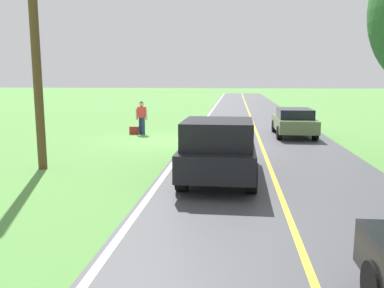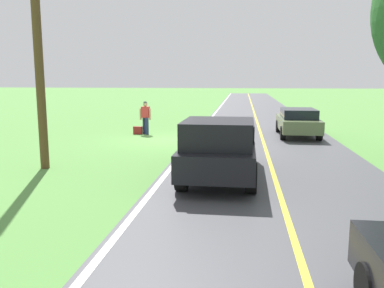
# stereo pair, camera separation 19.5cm
# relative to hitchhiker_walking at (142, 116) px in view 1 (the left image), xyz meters

# --- Properties ---
(ground_plane) EXTENTS (200.00, 200.00, 0.00)m
(ground_plane) POSITION_rel_hitchhiker_walking_xyz_m (-1.39, 1.86, -0.98)
(ground_plane) COLOR #568E42
(road_surface) EXTENTS (6.96, 120.00, 0.00)m
(road_surface) POSITION_rel_hitchhiker_walking_xyz_m (-6.05, 1.86, -0.98)
(road_surface) COLOR #47474C
(road_surface) RESTS_ON ground
(lane_edge_line) EXTENTS (0.16, 117.60, 0.00)m
(lane_edge_line) POSITION_rel_hitchhiker_walking_xyz_m (-2.75, 1.86, -0.98)
(lane_edge_line) COLOR silver
(lane_edge_line) RESTS_ON ground
(lane_centre_line) EXTENTS (0.14, 117.60, 0.00)m
(lane_centre_line) POSITION_rel_hitchhiker_walking_xyz_m (-6.05, 1.86, -0.98)
(lane_centre_line) COLOR gold
(lane_centre_line) RESTS_ON ground
(hitchhiker_walking) EXTENTS (0.62, 0.53, 1.75)m
(hitchhiker_walking) POSITION_rel_hitchhiker_walking_xyz_m (0.00, 0.00, 0.00)
(hitchhiker_walking) COLOR navy
(hitchhiker_walking) RESTS_ON ground
(suitcase_carried) EXTENTS (0.47, 0.23, 0.40)m
(suitcase_carried) POSITION_rel_hitchhiker_walking_xyz_m (0.42, 0.05, -0.78)
(suitcase_carried) COLOR maroon
(suitcase_carried) RESTS_ON ground
(pickup_truck_passing) EXTENTS (2.15, 5.42, 1.82)m
(pickup_truck_passing) POSITION_rel_hitchhiker_walking_xyz_m (-4.42, 8.98, -0.01)
(pickup_truck_passing) COLOR black
(pickup_truck_passing) RESTS_ON ground
(sedan_near_oncoming) EXTENTS (1.95, 4.41, 1.41)m
(sedan_near_oncoming) POSITION_rel_hitchhiker_walking_xyz_m (-7.86, -0.26, -0.23)
(sedan_near_oncoming) COLOR #66754C
(sedan_near_oncoming) RESTS_ON ground
(utility_pole_roadside) EXTENTS (0.28, 0.28, 7.79)m
(utility_pole_roadside) POSITION_rel_hitchhiker_walking_xyz_m (1.37, 8.33, 2.92)
(utility_pole_roadside) COLOR brown
(utility_pole_roadside) RESTS_ON ground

